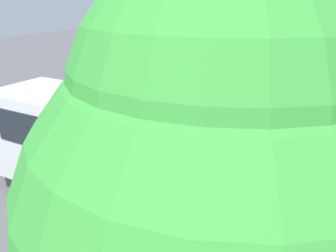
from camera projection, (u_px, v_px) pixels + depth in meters
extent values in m
plane|color=#4C4C51|center=(155.00, 145.00, 14.78)|extent=(80.00, 80.00, 0.00)
cube|color=#B7BABF|center=(137.00, 152.00, 9.77)|extent=(10.00, 2.69, 2.80)
cube|color=black|center=(17.00, 108.00, 11.78)|extent=(0.10, 2.10, 1.23)
cube|color=black|center=(159.00, 121.00, 10.61)|extent=(8.36, 0.20, 1.01)
cube|color=black|center=(108.00, 151.00, 8.53)|extent=(8.36, 0.20, 1.01)
cube|color=#198C3F|center=(159.00, 153.00, 11.01)|extent=(8.76, 0.19, 0.28)
cube|color=black|center=(138.00, 201.00, 10.36)|extent=(9.20, 2.47, 0.45)
torus|color=black|center=(77.00, 154.00, 12.75)|extent=(1.01, 0.34, 1.00)
torus|color=black|center=(27.00, 181.00, 10.90)|extent=(1.01, 0.34, 1.00)
torus|color=black|center=(264.00, 206.00, 9.62)|extent=(1.01, 0.34, 1.00)
cylinder|color=#473823|center=(205.00, 169.00, 11.80)|extent=(0.14, 0.14, 0.73)
cube|color=black|center=(205.00, 178.00, 11.97)|extent=(0.14, 0.27, 0.10)
cylinder|color=#473823|center=(210.00, 169.00, 11.75)|extent=(0.14, 0.14, 0.73)
cube|color=black|center=(209.00, 179.00, 11.93)|extent=(0.14, 0.27, 0.10)
cube|color=navy|center=(208.00, 151.00, 11.53)|extent=(0.42, 0.34, 0.61)
cylinder|color=navy|center=(201.00, 150.00, 11.60)|extent=(0.10, 0.10, 0.58)
sphere|color=tan|center=(201.00, 158.00, 11.70)|extent=(0.10, 0.10, 0.09)
cylinder|color=navy|center=(215.00, 152.00, 11.46)|extent=(0.10, 0.10, 0.58)
sphere|color=tan|center=(215.00, 160.00, 11.56)|extent=(0.10, 0.10, 0.09)
sphere|color=tan|center=(209.00, 140.00, 11.37)|extent=(0.25, 0.25, 0.22)
cylinder|color=black|center=(178.00, 157.00, 12.53)|extent=(0.14, 0.14, 0.80)
cube|color=black|center=(179.00, 167.00, 12.72)|extent=(0.15, 0.28, 0.10)
cylinder|color=black|center=(183.00, 158.00, 12.49)|extent=(0.14, 0.14, 0.80)
cube|color=black|center=(183.00, 168.00, 12.68)|extent=(0.15, 0.28, 0.10)
cube|color=maroon|center=(181.00, 139.00, 12.24)|extent=(0.43, 0.35, 0.67)
cylinder|color=maroon|center=(174.00, 138.00, 12.30)|extent=(0.11, 0.11, 0.63)
sphere|color=tan|center=(174.00, 146.00, 12.41)|extent=(0.11, 0.11, 0.09)
cylinder|color=maroon|center=(187.00, 139.00, 12.18)|extent=(0.11, 0.11, 0.63)
sphere|color=tan|center=(187.00, 148.00, 12.29)|extent=(0.11, 0.11, 0.09)
sphere|color=tan|center=(181.00, 127.00, 12.07)|extent=(0.29, 0.29, 0.24)
cylinder|color=#473823|center=(155.00, 151.00, 13.06)|extent=(0.14, 0.14, 0.75)
cube|color=black|center=(156.00, 161.00, 13.24)|extent=(0.15, 0.28, 0.10)
cylinder|color=#473823|center=(158.00, 153.00, 12.96)|extent=(0.14, 0.14, 0.75)
cube|color=black|center=(159.00, 162.00, 13.14)|extent=(0.15, 0.28, 0.10)
cube|color=#D8F233|center=(156.00, 135.00, 12.76)|extent=(0.43, 0.35, 0.63)
cube|color=silver|center=(156.00, 135.00, 12.76)|extent=(0.44, 0.37, 0.06)
cylinder|color=#D8F233|center=(151.00, 133.00, 12.90)|extent=(0.11, 0.11, 0.60)
sphere|color=tan|center=(152.00, 141.00, 13.01)|extent=(0.11, 0.11, 0.09)
cylinder|color=#D8F233|center=(161.00, 137.00, 12.61)|extent=(0.11, 0.11, 0.60)
sphere|color=tan|center=(161.00, 144.00, 12.72)|extent=(0.11, 0.11, 0.09)
sphere|color=tan|center=(156.00, 124.00, 12.60)|extent=(0.27, 0.27, 0.23)
cylinder|color=black|center=(123.00, 147.00, 13.42)|extent=(0.13, 0.13, 0.79)
cube|color=black|center=(124.00, 156.00, 13.61)|extent=(0.12, 0.27, 0.10)
cylinder|color=black|center=(127.00, 147.00, 13.37)|extent=(0.13, 0.13, 0.79)
cube|color=black|center=(128.00, 157.00, 13.56)|extent=(0.12, 0.27, 0.10)
cube|color=#3F594C|center=(124.00, 130.00, 13.13)|extent=(0.40, 0.31, 0.66)
cylinder|color=#3F594C|center=(119.00, 128.00, 13.21)|extent=(0.10, 0.10, 0.63)
sphere|color=tan|center=(119.00, 136.00, 13.33)|extent=(0.10, 0.10, 0.09)
cylinder|color=#3F594C|center=(130.00, 130.00, 13.04)|extent=(0.10, 0.10, 0.63)
sphere|color=tan|center=(130.00, 138.00, 13.15)|extent=(0.10, 0.10, 0.09)
sphere|color=tan|center=(124.00, 118.00, 12.96)|extent=(0.26, 0.26, 0.24)
torus|color=black|center=(226.00, 188.00, 10.92)|extent=(0.60, 0.13, 0.60)
cylinder|color=silver|center=(226.00, 188.00, 10.92)|extent=(0.12, 0.10, 0.12)
torus|color=black|center=(272.00, 199.00, 10.30)|extent=(0.60, 0.13, 0.60)
cylinder|color=silver|center=(272.00, 199.00, 10.30)|extent=(0.12, 0.12, 0.12)
cylinder|color=silver|center=(228.00, 178.00, 10.78)|extent=(0.31, 0.06, 0.67)
cube|color=orange|center=(247.00, 183.00, 10.53)|extent=(0.84, 0.29, 0.36)
cube|color=black|center=(262.00, 186.00, 10.30)|extent=(0.52, 0.22, 0.20)
cylinder|color=silver|center=(257.00, 194.00, 10.33)|extent=(0.45, 0.08, 0.08)
cylinder|color=black|center=(230.00, 170.00, 10.65)|extent=(0.04, 0.58, 0.04)
torus|color=black|center=(156.00, 123.00, 16.45)|extent=(0.61, 0.25, 0.60)
cylinder|color=silver|center=(156.00, 123.00, 16.45)|extent=(0.14, 0.12, 0.12)
torus|color=black|center=(134.00, 116.00, 17.31)|extent=(0.61, 0.25, 0.60)
cylinder|color=silver|center=(134.00, 116.00, 17.31)|extent=(0.14, 0.14, 0.12)
cylinder|color=silver|center=(155.00, 116.00, 16.35)|extent=(0.32, 0.12, 0.67)
cube|color=black|center=(146.00, 113.00, 16.72)|extent=(0.88, 0.45, 0.36)
cube|color=black|center=(139.00, 110.00, 16.98)|extent=(0.55, 0.32, 0.20)
cylinder|color=silver|center=(142.00, 115.00, 17.11)|extent=(0.46, 0.17, 0.08)
cylinder|color=black|center=(154.00, 109.00, 16.27)|extent=(0.15, 0.58, 0.04)
cube|color=black|center=(144.00, 107.00, 16.66)|extent=(0.61, 0.45, 0.51)
sphere|color=#0C59B2|center=(150.00, 106.00, 16.35)|extent=(0.31, 0.31, 0.26)
cylinder|color=black|center=(146.00, 110.00, 16.35)|extent=(0.43, 0.17, 0.33)
cylinder|color=black|center=(139.00, 114.00, 16.74)|extent=(0.12, 0.12, 0.40)
cylinder|color=black|center=(151.00, 108.00, 16.61)|extent=(0.43, 0.17, 0.33)
cylinder|color=black|center=(144.00, 112.00, 17.00)|extent=(0.12, 0.12, 0.40)
cube|color=orange|center=(181.00, 145.00, 14.74)|extent=(0.34, 0.34, 0.03)
cone|color=orange|center=(181.00, 138.00, 14.63)|extent=(0.26, 0.26, 0.60)
cylinder|color=white|center=(181.00, 139.00, 14.64)|extent=(0.19, 0.19, 0.07)
sphere|color=#2F852F|center=(214.00, 209.00, 2.99)|extent=(3.32, 3.32, 3.32)
sphere|color=#2F852F|center=(220.00, 100.00, 2.63)|extent=(2.32, 2.32, 2.32)
cube|color=white|center=(270.00, 153.00, 14.02)|extent=(0.27, 4.38, 0.01)
cube|color=white|center=(210.00, 141.00, 15.15)|extent=(0.27, 4.32, 0.01)
cube|color=white|center=(159.00, 131.00, 16.27)|extent=(0.26, 3.90, 0.01)
cube|color=white|center=(115.00, 122.00, 17.40)|extent=(0.27, 4.23, 0.01)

